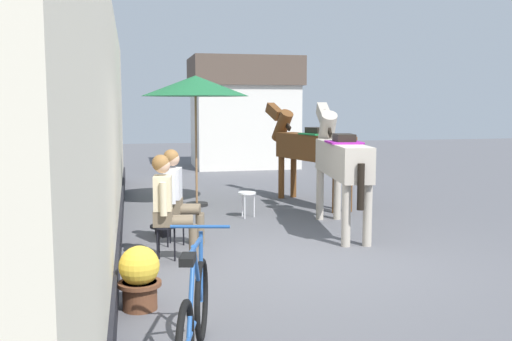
% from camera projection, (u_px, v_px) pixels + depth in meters
% --- Properties ---
extents(ground_plane, '(40.00, 40.00, 0.00)m').
position_uv_depth(ground_plane, '(256.00, 216.00, 10.41)').
color(ground_plane, '#56565B').
extents(pub_facade_wall, '(0.34, 14.00, 3.40)m').
position_uv_depth(pub_facade_wall, '(106.00, 138.00, 8.24)').
color(pub_facade_wall, beige).
rests_on(pub_facade_wall, ground_plane).
extents(distant_cottage, '(3.40, 2.60, 3.50)m').
position_uv_depth(distant_cottage, '(244.00, 111.00, 18.49)').
color(distant_cottage, silver).
rests_on(distant_cottage, ground_plane).
extents(seated_visitor_near, '(0.61, 0.49, 1.39)m').
position_uv_depth(seated_visitor_near, '(168.00, 202.00, 7.33)').
color(seated_visitor_near, black).
rests_on(seated_visitor_near, ground_plane).
extents(seated_visitor_far, '(0.61, 0.48, 1.39)m').
position_uv_depth(seated_visitor_far, '(178.00, 192.00, 8.18)').
color(seated_visitor_far, black).
rests_on(seated_visitor_far, ground_plane).
extents(saddled_horse_near, '(0.73, 2.99, 2.06)m').
position_uv_depth(saddled_horse_near, '(340.00, 159.00, 9.17)').
color(saddled_horse_near, '#B2A899').
rests_on(saddled_horse_near, ground_plane).
extents(saddled_horse_far, '(1.13, 2.91, 2.06)m').
position_uv_depth(saddled_horse_far, '(310.00, 147.00, 11.62)').
color(saddled_horse_far, brown).
rests_on(saddled_horse_far, ground_plane).
extents(flower_planter_near, '(0.43, 0.43, 0.64)m').
position_uv_depth(flower_planter_near, '(139.00, 276.00, 5.65)').
color(flower_planter_near, brown).
rests_on(flower_planter_near, ground_plane).
extents(leaning_bicycle, '(0.58, 1.73, 1.02)m').
position_uv_depth(leaning_bicycle, '(194.00, 318.00, 4.40)').
color(leaning_bicycle, black).
rests_on(leaning_bicycle, ground_plane).
extents(cafe_parasol, '(2.10, 2.10, 2.58)m').
position_uv_depth(cafe_parasol, '(195.00, 87.00, 11.20)').
color(cafe_parasol, black).
rests_on(cafe_parasol, ground_plane).
extents(spare_stool_white, '(0.32, 0.32, 0.46)m').
position_uv_depth(spare_stool_white, '(247.00, 195.00, 10.25)').
color(spare_stool_white, white).
rests_on(spare_stool_white, ground_plane).
extents(satchel_bag, '(0.22, 0.30, 0.20)m').
position_uv_depth(satchel_bag, '(162.00, 229.00, 8.86)').
color(satchel_bag, black).
rests_on(satchel_bag, ground_plane).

